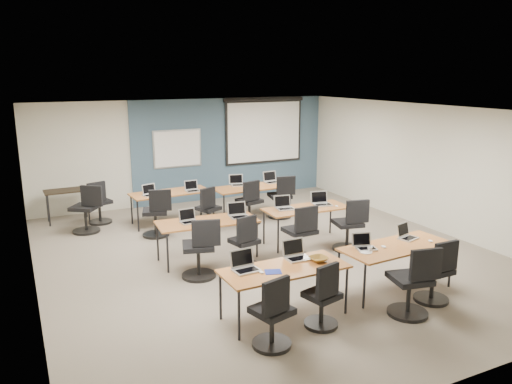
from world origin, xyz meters
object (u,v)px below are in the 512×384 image
spare_chair_a (99,206)px  spare_chair_b (87,213)px  training_table_front_left (284,271)px  task_chair_0 (273,318)px  task_chair_9 (208,212)px  laptop_11 (271,180)px  whiteboard (177,149)px  laptop_2 (364,245)px  task_chair_2 (413,287)px  utility_table (67,194)px  laptop_7 (321,202)px  training_table_front_right (396,248)px  training_table_mid_left (207,223)px  task_chair_11 (281,200)px  task_chair_1 (323,301)px  laptop_5 (239,213)px  laptop_0 (245,265)px  task_chair_10 (250,205)px  laptop_4 (189,219)px  training_table_mid_right (306,210)px  laptop_8 (150,193)px  laptop_10 (237,183)px  task_chair_8 (157,217)px  task_chair_3 (436,276)px  projector_screen (264,127)px  laptop_1 (296,254)px  task_chair_5 (245,246)px  laptop_6 (284,206)px  training_table_back_right (252,188)px  laptop_3 (406,235)px  laptop_9 (192,189)px  training_table_back_left (170,194)px  task_chair_7 (350,229)px

spare_chair_a → spare_chair_b: (-0.34, -0.56, 0.03)m
training_table_front_left → task_chair_0: (-0.53, -0.67, -0.28)m
task_chair_9 → laptop_11: laptop_11 is taller
whiteboard → laptop_2: (0.87, -6.59, -0.66)m
task_chair_0 → laptop_2: (2.01, 0.81, 0.38)m
task_chair_2 → utility_table: size_ratio=1.08×
training_table_front_left → laptop_7: (2.34, 2.62, 0.11)m
training_table_front_right → laptop_2: 0.56m
training_table_mid_left → task_chair_11: size_ratio=1.77×
task_chair_1 → laptop_5: 3.10m
laptop_5 → laptop_0: bearing=-105.1°
whiteboard → utility_table: bearing=-170.0°
task_chair_10 → laptop_4: bearing=-154.1°
training_table_mid_right → laptop_0: (-2.46, -2.39, 0.11)m
laptop_8 → laptop_11: bearing=-15.9°
training_table_mid_left → laptop_10: laptop_10 is taller
task_chair_8 → utility_table: size_ratio=1.07×
whiteboard → task_chair_10: whiteboard is taller
training_table_front_right → laptop_7: laptop_7 is taller
task_chair_3 → projector_screen: bearing=83.6°
training_table_mid_left → utility_table: (-2.04, 3.66, -0.02)m
laptop_1 → laptop_5: bearing=87.0°
task_chair_3 → task_chair_5: bearing=128.5°
laptop_4 → laptop_6: bearing=-3.7°
laptop_2 → task_chair_10: task_chair_10 is taller
laptop_5 → laptop_7: same height
training_table_front_right → task_chair_5: size_ratio=1.88×
training_table_back_right → task_chair_3: task_chair_3 is taller
training_table_mid_right → training_table_mid_left: bearing=-179.4°
training_table_back_right → laptop_3: size_ratio=5.93×
laptop_9 → task_chair_9: 0.81m
training_table_back_left → laptop_5: (0.56, -2.52, 0.11)m
task_chair_7 → task_chair_9: size_ratio=1.07×
training_table_mid_right → task_chair_10: 1.77m
spare_chair_b → laptop_1: bearing=-30.0°
laptop_3 → task_chair_8: 5.08m
task_chair_10 → utility_table: bearing=138.7°
training_table_front_right → training_table_back_right: bearing=89.0°
laptop_1 → task_chair_1: bearing=-91.8°
laptop_9 → task_chair_11: bearing=-17.9°
task_chair_1 → laptop_6: 3.43m
training_table_mid_right → laptop_8: size_ratio=5.43×
training_table_front_right → task_chair_3: task_chair_3 is taller
laptop_6 → laptop_9: (-1.13, 2.26, -0.00)m
task_chair_10 → spare_chair_b: size_ratio=0.97×
training_table_back_right → spare_chair_a: bearing=162.9°
laptop_10 → laptop_1: bearing=-86.4°
laptop_8 → spare_chair_b: size_ratio=0.30×
task_chair_10 → laptop_11: size_ratio=2.89×
laptop_0 → laptop_3: (2.92, 0.06, -0.01)m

